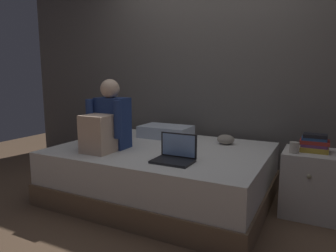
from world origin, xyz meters
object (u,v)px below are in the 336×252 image
object	(u,v)px
bed	(163,172)
mug	(294,148)
nightstand	(309,183)
laptop	(175,155)
pillow	(166,132)
person_sitting	(107,123)
book_stack	(314,143)
clothes_pile	(226,140)

from	to	relation	value
bed	mug	bearing A→B (deg)	5.72
nightstand	laptop	size ratio (longest dim) A/B	1.73
bed	pillow	xyz separation A→B (m)	(-0.20, 0.45, 0.32)
bed	person_sitting	xyz separation A→B (m)	(-0.42, -0.31, 0.50)
pillow	book_stack	size ratio (longest dim) A/B	2.46
nightstand	laptop	distance (m)	1.19
laptop	person_sitting	bearing A→B (deg)	173.87
bed	book_stack	size ratio (longest dim) A/B	8.78
laptop	pillow	world-z (taller)	laptop
nightstand	pillow	distance (m)	1.54
laptop	bed	bearing A→B (deg)	129.61
clothes_pile	pillow	bearing A→B (deg)	177.23
bed	book_stack	distance (m)	1.39
person_sitting	pillow	bearing A→B (deg)	73.56
nightstand	laptop	world-z (taller)	laptop
bed	clothes_pile	xyz separation A→B (m)	(0.50, 0.42, 0.30)
pillow	book_stack	world-z (taller)	book_stack
bed	person_sitting	world-z (taller)	person_sitting
bed	laptop	xyz separation A→B (m)	(0.32, -0.39, 0.31)
person_sitting	clothes_pile	distance (m)	1.19
clothes_pile	book_stack	bearing A→B (deg)	-12.21
pillow	clothes_pile	bearing A→B (deg)	-2.77
person_sitting	mug	distance (m)	1.66
bed	book_stack	world-z (taller)	book_stack
book_stack	clothes_pile	size ratio (longest dim) A/B	1.29
pillow	person_sitting	bearing A→B (deg)	-106.44
person_sitting	laptop	distance (m)	0.77
pillow	clothes_pile	world-z (taller)	pillow
nightstand	person_sitting	xyz separation A→B (m)	(-1.72, -0.54, 0.47)
clothes_pile	bed	bearing A→B (deg)	-140.26
mug	clothes_pile	world-z (taller)	mug
nightstand	person_sitting	bearing A→B (deg)	-162.46
pillow	mug	bearing A→B (deg)	-13.66
bed	clothes_pile	world-z (taller)	clothes_pile
book_stack	clothes_pile	xyz separation A→B (m)	(-0.82, 0.18, -0.08)
book_stack	nightstand	bearing A→B (deg)	-170.14
person_sitting	clothes_pile	world-z (taller)	person_sitting
bed	clothes_pile	bearing A→B (deg)	39.74
person_sitting	laptop	world-z (taller)	person_sitting
nightstand	book_stack	distance (m)	0.35
person_sitting	nightstand	bearing A→B (deg)	17.54
bed	mug	distance (m)	1.23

